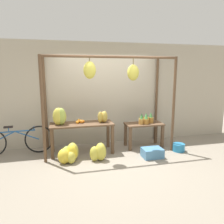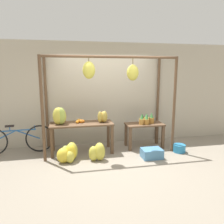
{
  "view_description": "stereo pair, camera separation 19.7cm",
  "coord_description": "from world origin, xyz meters",
  "px_view_note": "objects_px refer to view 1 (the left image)",
  "views": [
    {
      "loc": [
        -1.22,
        -4.59,
        2.02
      ],
      "look_at": [
        0.08,
        0.69,
        1.01
      ],
      "focal_mm": 35.0,
      "sensor_mm": 36.0,
      "label": 1
    },
    {
      "loc": [
        -1.02,
        -4.63,
        2.02
      ],
      "look_at": [
        0.08,
        0.69,
        1.01
      ],
      "focal_mm": 35.0,
      "sensor_mm": 36.0,
      "label": 2
    }
  ],
  "objects_px": {
    "banana_pile_on_table": "(60,116)",
    "fruit_crate_white": "(152,153)",
    "orange_pile": "(80,121)",
    "banana_pile_ground_left": "(69,154)",
    "parked_bicycle": "(16,141)",
    "banana_pile_ground_right": "(99,152)",
    "blue_bucket": "(179,147)",
    "papaya_pile": "(103,117)",
    "pineapple_cluster": "(146,119)"
  },
  "relations": [
    {
      "from": "blue_bucket",
      "to": "orange_pile",
      "type": "bearing_deg",
      "value": 167.83
    },
    {
      "from": "blue_bucket",
      "to": "papaya_pile",
      "type": "distance_m",
      "value": 2.1
    },
    {
      "from": "fruit_crate_white",
      "to": "papaya_pile",
      "type": "distance_m",
      "value": 1.48
    },
    {
      "from": "blue_bucket",
      "to": "banana_pile_ground_left",
      "type": "bearing_deg",
      "value": -179.4
    },
    {
      "from": "banana_pile_ground_right",
      "to": "fruit_crate_white",
      "type": "relative_size",
      "value": 0.96
    },
    {
      "from": "banana_pile_on_table",
      "to": "orange_pile",
      "type": "relative_size",
      "value": 1.84
    },
    {
      "from": "banana_pile_on_table",
      "to": "fruit_crate_white",
      "type": "distance_m",
      "value": 2.38
    },
    {
      "from": "banana_pile_on_table",
      "to": "banana_pile_ground_right",
      "type": "height_order",
      "value": "banana_pile_on_table"
    },
    {
      "from": "fruit_crate_white",
      "to": "parked_bicycle",
      "type": "distance_m",
      "value": 3.32
    },
    {
      "from": "fruit_crate_white",
      "to": "parked_bicycle",
      "type": "relative_size",
      "value": 0.27
    },
    {
      "from": "banana_pile_ground_left",
      "to": "fruit_crate_white",
      "type": "xyz_separation_m",
      "value": [
        1.94,
        -0.19,
        -0.08
      ]
    },
    {
      "from": "banana_pile_ground_left",
      "to": "banana_pile_ground_right",
      "type": "xyz_separation_m",
      "value": [
        0.65,
        -0.08,
        0.01
      ]
    },
    {
      "from": "papaya_pile",
      "to": "fruit_crate_white",
      "type": "bearing_deg",
      "value": -32.73
    },
    {
      "from": "banana_pile_ground_right",
      "to": "parked_bicycle",
      "type": "height_order",
      "value": "parked_bicycle"
    },
    {
      "from": "fruit_crate_white",
      "to": "parked_bicycle",
      "type": "bearing_deg",
      "value": 163.72
    },
    {
      "from": "orange_pile",
      "to": "pineapple_cluster",
      "type": "xyz_separation_m",
      "value": [
        1.74,
        -0.02,
        -0.03
      ]
    },
    {
      "from": "fruit_crate_white",
      "to": "blue_bucket",
      "type": "distance_m",
      "value": 0.86
    },
    {
      "from": "papaya_pile",
      "to": "banana_pile_ground_left",
      "type": "bearing_deg",
      "value": -150.8
    },
    {
      "from": "banana_pile_ground_right",
      "to": "papaya_pile",
      "type": "distance_m",
      "value": 0.93
    },
    {
      "from": "banana_pile_on_table",
      "to": "orange_pile",
      "type": "xyz_separation_m",
      "value": [
        0.47,
        0.03,
        -0.16
      ]
    },
    {
      "from": "orange_pile",
      "to": "parked_bicycle",
      "type": "xyz_separation_m",
      "value": [
        -1.55,
        0.18,
        -0.44
      ]
    },
    {
      "from": "banana_pile_ground_right",
      "to": "banana_pile_ground_left",
      "type": "bearing_deg",
      "value": 172.86
    },
    {
      "from": "papaya_pile",
      "to": "pineapple_cluster",
      "type": "bearing_deg",
      "value": 2.27
    },
    {
      "from": "banana_pile_ground_right",
      "to": "parked_bicycle",
      "type": "relative_size",
      "value": 0.25
    },
    {
      "from": "banana_pile_ground_right",
      "to": "banana_pile_on_table",
      "type": "bearing_deg",
      "value": 143.31
    },
    {
      "from": "banana_pile_ground_right",
      "to": "papaya_pile",
      "type": "relative_size",
      "value": 1.49
    },
    {
      "from": "parked_bicycle",
      "to": "papaya_pile",
      "type": "height_order",
      "value": "papaya_pile"
    },
    {
      "from": "fruit_crate_white",
      "to": "papaya_pile",
      "type": "height_order",
      "value": "papaya_pile"
    },
    {
      "from": "orange_pile",
      "to": "parked_bicycle",
      "type": "distance_m",
      "value": 1.62
    },
    {
      "from": "papaya_pile",
      "to": "banana_pile_on_table",
      "type": "bearing_deg",
      "value": 177.84
    },
    {
      "from": "fruit_crate_white",
      "to": "orange_pile",
      "type": "bearing_deg",
      "value": 155.35
    },
    {
      "from": "blue_bucket",
      "to": "parked_bicycle",
      "type": "xyz_separation_m",
      "value": [
        -4.01,
        0.71,
        0.27
      ]
    },
    {
      "from": "banana_pile_on_table",
      "to": "fruit_crate_white",
      "type": "relative_size",
      "value": 0.88
    },
    {
      "from": "banana_pile_on_table",
      "to": "banana_pile_ground_left",
      "type": "xyz_separation_m",
      "value": [
        0.17,
        -0.53,
        -0.77
      ]
    },
    {
      "from": "banana_pile_on_table",
      "to": "fruit_crate_white",
      "type": "height_order",
      "value": "banana_pile_on_table"
    },
    {
      "from": "banana_pile_on_table",
      "to": "parked_bicycle",
      "type": "relative_size",
      "value": 0.23
    },
    {
      "from": "banana_pile_ground_right",
      "to": "pineapple_cluster",
      "type": "bearing_deg",
      "value": 24.02
    },
    {
      "from": "orange_pile",
      "to": "blue_bucket",
      "type": "distance_m",
      "value": 2.62
    },
    {
      "from": "banana_pile_ground_right",
      "to": "fruit_crate_white",
      "type": "bearing_deg",
      "value": -4.74
    },
    {
      "from": "banana_pile_ground_left",
      "to": "parked_bicycle",
      "type": "bearing_deg",
      "value": 149.23
    },
    {
      "from": "fruit_crate_white",
      "to": "blue_bucket",
      "type": "height_order",
      "value": "fruit_crate_white"
    },
    {
      "from": "orange_pile",
      "to": "blue_bucket",
      "type": "height_order",
      "value": "orange_pile"
    },
    {
      "from": "banana_pile_ground_left",
      "to": "fruit_crate_white",
      "type": "bearing_deg",
      "value": -5.55
    },
    {
      "from": "banana_pile_ground_right",
      "to": "parked_bicycle",
      "type": "xyz_separation_m",
      "value": [
        -1.9,
        0.82,
        0.17
      ]
    },
    {
      "from": "banana_pile_on_table",
      "to": "banana_pile_ground_right",
      "type": "distance_m",
      "value": 1.28
    },
    {
      "from": "banana_pile_on_table",
      "to": "fruit_crate_white",
      "type": "xyz_separation_m",
      "value": [
        2.1,
        -0.72,
        -0.85
      ]
    },
    {
      "from": "orange_pile",
      "to": "papaya_pile",
      "type": "distance_m",
      "value": 0.59
    },
    {
      "from": "orange_pile",
      "to": "banana_pile_ground_left",
      "type": "bearing_deg",
      "value": -118.51
    },
    {
      "from": "banana_pile_on_table",
      "to": "banana_pile_ground_left",
      "type": "height_order",
      "value": "banana_pile_on_table"
    },
    {
      "from": "orange_pile",
      "to": "pineapple_cluster",
      "type": "relative_size",
      "value": 0.51
    }
  ]
}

